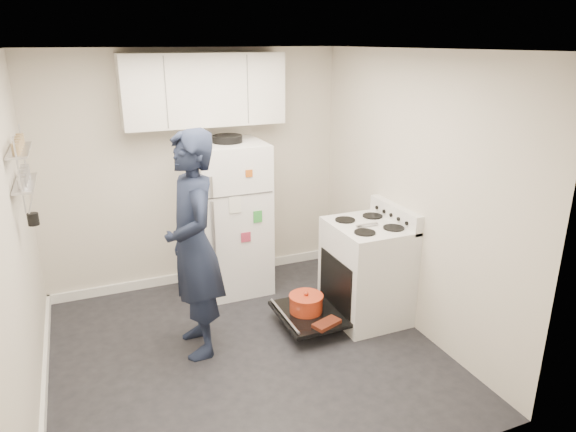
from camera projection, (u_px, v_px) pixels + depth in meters
name	position (u px, v px, depth m)	size (l,w,h in m)	color
room	(237.00, 220.00, 4.07)	(3.21, 3.21, 2.51)	black
electric_range	(365.00, 272.00, 4.89)	(0.66, 0.76, 1.10)	silver
open_oven_door	(308.00, 308.00, 4.77)	(0.55, 0.73, 0.24)	black
refrigerator	(230.00, 217.00, 5.38)	(0.72, 0.74, 1.67)	white
upper_cabinets	(204.00, 90.00, 5.05)	(1.60, 0.33, 0.70)	silver
wall_shelf_rack	(22.00, 167.00, 3.78)	(0.14, 0.60, 0.61)	#B2B2B7
person	(194.00, 246.00, 4.21)	(0.70, 0.46, 1.92)	#161D32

